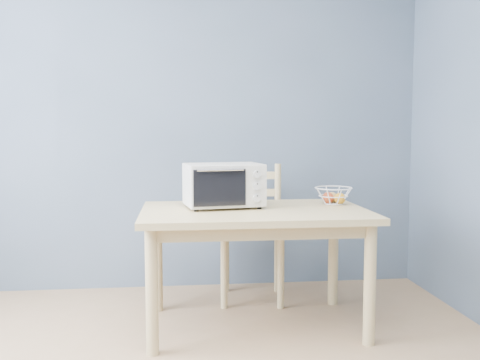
{
  "coord_description": "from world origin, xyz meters",
  "views": [
    {
      "loc": [
        0.11,
        -1.97,
        1.24
      ],
      "look_at": [
        0.48,
        1.35,
        0.93
      ],
      "focal_mm": 40.0,
      "sensor_mm": 36.0,
      "label": 1
    }
  ],
  "objects": [
    {
      "name": "dining_chair",
      "position": [
        0.63,
        1.89,
        0.49
      ],
      "size": [
        0.51,
        0.51,
        0.99
      ],
      "rotation": [
        0.0,
        0.0,
        -0.12
      ],
      "color": "#E2CA87",
      "rests_on": "ground"
    },
    {
      "name": "toaster_oven",
      "position": [
        0.36,
        1.39,
        0.9
      ],
      "size": [
        0.52,
        0.42,
        0.28
      ],
      "rotation": [
        0.0,
        0.0,
        0.16
      ],
      "color": "silver",
      "rests_on": "dining_table"
    },
    {
      "name": "dining_table",
      "position": [
        0.57,
        1.3,
        0.65
      ],
      "size": [
        1.4,
        0.9,
        0.75
      ],
      "color": "#E2CA87",
      "rests_on": "ground"
    },
    {
      "name": "room",
      "position": [
        0.0,
        0.0,
        1.3
      ],
      "size": [
        4.01,
        4.51,
        2.61
      ],
      "color": "#A6825C",
      "rests_on": "ground"
    },
    {
      "name": "fruit_basket",
      "position": [
        1.12,
        1.46,
        0.81
      ],
      "size": [
        0.28,
        0.28,
        0.11
      ],
      "rotation": [
        0.0,
        0.0,
        0.15
      ],
      "color": "white",
      "rests_on": "dining_table"
    }
  ]
}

